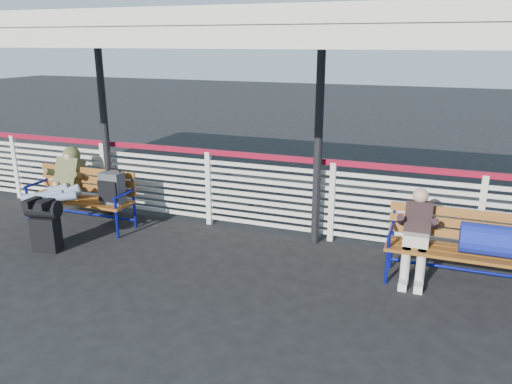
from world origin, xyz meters
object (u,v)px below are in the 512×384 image
at_px(traveler_man, 58,190).
at_px(companion_person, 417,234).
at_px(bench_right, 478,241).
at_px(bench_left, 93,191).
at_px(luggage_stack, 45,223).

height_order(traveler_man, companion_person, traveler_man).
distance_m(bench_right, traveler_man, 5.97).
height_order(bench_right, companion_person, companion_person).
bearing_deg(bench_right, bench_left, 179.07).
bearing_deg(bench_right, luggage_stack, -170.52).
bearing_deg(traveler_man, bench_left, 42.73).
distance_m(luggage_stack, bench_right, 5.70).
bearing_deg(traveler_man, bench_right, 2.42).
distance_m(luggage_stack, traveler_man, 0.81).
distance_m(bench_right, companion_person, 0.69).
relative_size(traveler_man, companion_person, 1.43).
distance_m(bench_left, companion_person, 4.90).
height_order(luggage_stack, traveler_man, traveler_man).
relative_size(luggage_stack, bench_right, 0.42).
xyz_separation_m(bench_left, traveler_man, (-0.37, -0.34, 0.07)).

